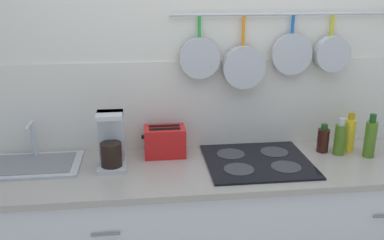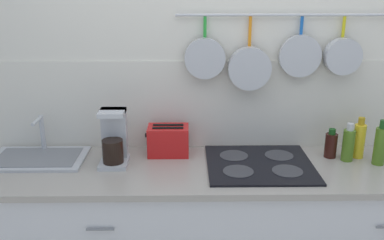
{
  "view_description": "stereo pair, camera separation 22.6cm",
  "coord_description": "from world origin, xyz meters",
  "views": [
    {
      "loc": [
        -0.52,
        -2.14,
        1.87
      ],
      "look_at": [
        -0.26,
        0.0,
        1.17
      ],
      "focal_mm": 40.0,
      "sensor_mm": 36.0,
      "label": 1
    },
    {
      "loc": [
        -0.29,
        -2.15,
        1.87
      ],
      "look_at": [
        -0.26,
        0.0,
        1.17
      ],
      "focal_mm": 40.0,
      "sensor_mm": 36.0,
      "label": 2
    }
  ],
  "objects": [
    {
      "name": "cooktop",
      "position": [
        0.11,
        0.03,
        0.9
      ],
      "size": [
        0.59,
        0.54,
        0.01
      ],
      "color": "black",
      "rests_on": "countertop"
    },
    {
      "name": "sink_basin",
      "position": [
        -1.15,
        0.13,
        0.91
      ],
      "size": [
        0.54,
        0.35,
        0.23
      ],
      "color": "#B7BABF",
      "rests_on": "countertop"
    },
    {
      "name": "bottle_dish_soap",
      "position": [
        0.63,
        0.09,
        0.99
      ],
      "size": [
        0.07,
        0.07,
        0.22
      ],
      "color": "#4C721E",
      "rests_on": "countertop"
    },
    {
      "name": "cabinet_base",
      "position": [
        0.0,
        -0.0,
        0.43
      ],
      "size": [
        2.89,
        0.61,
        0.86
      ],
      "color": "silver",
      "rests_on": "ground_plane"
    },
    {
      "name": "bottle_cooking_wine",
      "position": [
        0.78,
        0.04,
        1.0
      ],
      "size": [
        0.07,
        0.07,
        0.26
      ],
      "color": "#4C721E",
      "rests_on": "countertop"
    },
    {
      "name": "wall_back",
      "position": [
        0.0,
        0.35,
        1.27
      ],
      "size": [
        7.2,
        0.15,
        2.6
      ],
      "color": "silver",
      "rests_on": "ground_plane"
    },
    {
      "name": "bottle_sesame_oil",
      "position": [
        0.54,
        0.14,
        0.97
      ],
      "size": [
        0.07,
        0.07,
        0.17
      ],
      "color": "#33140F",
      "rests_on": "countertop"
    },
    {
      "name": "countertop",
      "position": [
        0.0,
        0.0,
        0.87
      ],
      "size": [
        2.93,
        0.63,
        0.03
      ],
      "color": "#A59E93",
      "rests_on": "cabinet_base"
    },
    {
      "name": "bottle_hot_sauce",
      "position": [
        0.7,
        0.14,
        1.0
      ],
      "size": [
        0.07,
        0.07,
        0.24
      ],
      "color": "yellow",
      "rests_on": "countertop"
    },
    {
      "name": "coffee_maker",
      "position": [
        -0.7,
        0.08,
        1.02
      ],
      "size": [
        0.15,
        0.2,
        0.31
      ],
      "color": "#B7BABF",
      "rests_on": "countertop"
    },
    {
      "name": "toaster",
      "position": [
        -0.4,
        0.2,
        0.98
      ],
      "size": [
        0.25,
        0.16,
        0.18
      ],
      "color": "red",
      "rests_on": "countertop"
    }
  ]
}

